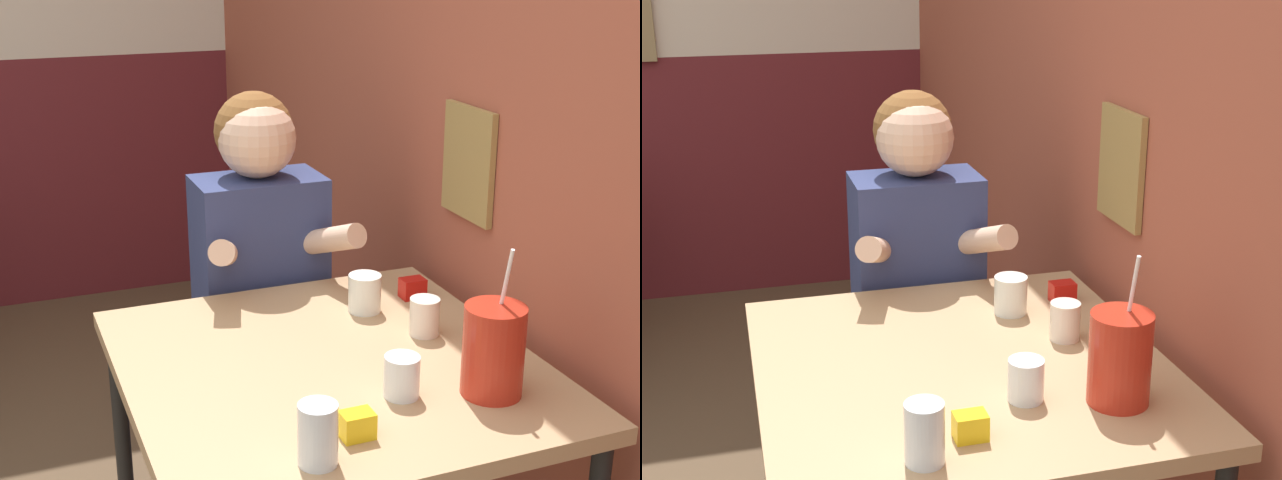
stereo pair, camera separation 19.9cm
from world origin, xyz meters
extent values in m
cube|color=#9E4C38|center=(1.25, 1.35, 1.35)|extent=(0.06, 4.70, 2.70)
cube|color=olive|center=(1.21, 0.52, 1.07)|extent=(0.02, 0.22, 0.27)
cube|color=maroon|center=(0.00, 2.73, 0.55)|extent=(5.43, 0.06, 1.10)
cube|color=tan|center=(0.75, 0.28, 0.71)|extent=(0.86, 0.91, 0.04)
cylinder|color=black|center=(0.36, 0.69, 0.35)|extent=(0.04, 0.04, 0.69)
cylinder|color=black|center=(1.14, 0.69, 0.35)|extent=(0.04, 0.04, 0.69)
cube|color=navy|center=(0.78, 0.87, 0.23)|extent=(0.31, 0.20, 0.46)
cube|color=navy|center=(0.78, 0.87, 0.72)|extent=(0.34, 0.20, 0.53)
sphere|color=brown|center=(0.78, 0.89, 1.11)|extent=(0.21, 0.21, 0.21)
sphere|color=beige|center=(0.78, 0.87, 1.09)|extent=(0.21, 0.21, 0.21)
cylinder|color=beige|center=(0.65, 0.73, 0.84)|extent=(0.14, 0.27, 0.15)
cylinder|color=beige|center=(0.92, 0.73, 0.84)|extent=(0.14, 0.27, 0.15)
cylinder|color=#B22819|center=(0.99, 0.04, 0.82)|extent=(0.12, 0.12, 0.18)
cylinder|color=white|center=(1.01, 0.04, 0.96)|extent=(0.01, 0.04, 0.14)
cylinder|color=silver|center=(0.82, 0.09, 0.77)|extent=(0.07, 0.07, 0.09)
cylinder|color=silver|center=(0.93, 0.50, 0.78)|extent=(0.08, 0.08, 0.09)
cylinder|color=silver|center=(1.00, 0.33, 0.77)|extent=(0.07, 0.07, 0.09)
cylinder|color=silver|center=(0.58, -0.07, 0.79)|extent=(0.07, 0.07, 0.11)
cube|color=#B7140F|center=(1.08, 0.54, 0.76)|extent=(0.06, 0.04, 0.05)
cube|color=yellow|center=(0.68, -0.02, 0.76)|extent=(0.06, 0.04, 0.05)
camera|label=1|loc=(0.10, -1.30, 1.58)|focal=50.00mm
camera|label=2|loc=(0.29, -1.36, 1.58)|focal=50.00mm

